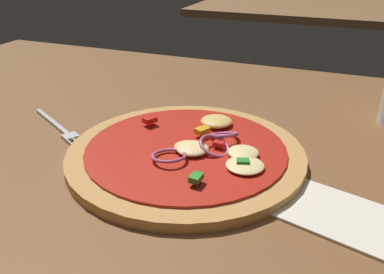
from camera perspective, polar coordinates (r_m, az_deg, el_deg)
dining_table at (r=0.51m, az=-7.32°, el=-4.32°), size 1.22×0.91×0.03m
pizza at (r=0.49m, az=-0.60°, el=-2.17°), size 0.29×0.29×0.03m
fork at (r=0.59m, az=-17.76°, el=0.98°), size 0.15×0.09×0.01m
napkin at (r=0.42m, az=21.50°, el=-10.71°), size 0.16×0.12×0.00m
background_table at (r=1.82m, az=14.39°, el=17.19°), size 0.78×0.62×0.03m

